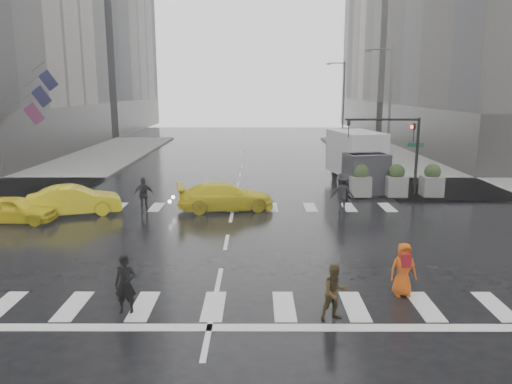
{
  "coord_description": "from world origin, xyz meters",
  "views": [
    {
      "loc": [
        1.23,
        -19.18,
        6.06
      ],
      "look_at": [
        1.19,
        2.0,
        1.64
      ],
      "focal_mm": 35.0,
      "sensor_mm": 36.0,
      "label": 1
    }
  ],
  "objects_px": {
    "taxi_front": "(15,209)",
    "taxi_mid": "(74,200)",
    "box_truck": "(358,158)",
    "pedestrian_orange": "(403,269)",
    "pedestrian_brown": "(335,292)",
    "traffic_signal_pole": "(399,141)"
  },
  "relations": [
    {
      "from": "box_truck",
      "to": "pedestrian_brown",
      "type": "bearing_deg",
      "value": -114.28
    },
    {
      "from": "traffic_signal_pole",
      "to": "pedestrian_orange",
      "type": "xyz_separation_m",
      "value": [
        -3.45,
        -13.23,
        -2.4
      ]
    },
    {
      "from": "pedestrian_brown",
      "to": "pedestrian_orange",
      "type": "height_order",
      "value": "pedestrian_orange"
    },
    {
      "from": "taxi_front",
      "to": "taxi_mid",
      "type": "xyz_separation_m",
      "value": [
        2.22,
        1.45,
        0.1
      ]
    },
    {
      "from": "pedestrian_brown",
      "to": "taxi_front",
      "type": "distance_m",
      "value": 16.37
    },
    {
      "from": "pedestrian_orange",
      "to": "taxi_front",
      "type": "distance_m",
      "value": 17.44
    },
    {
      "from": "taxi_mid",
      "to": "pedestrian_orange",
      "type": "bearing_deg",
      "value": -144.91
    },
    {
      "from": "traffic_signal_pole",
      "to": "box_truck",
      "type": "xyz_separation_m",
      "value": [
        -1.51,
        3.44,
        -1.41
      ]
    },
    {
      "from": "taxi_front",
      "to": "taxi_mid",
      "type": "relative_size",
      "value": 0.84
    },
    {
      "from": "pedestrian_brown",
      "to": "taxi_front",
      "type": "bearing_deg",
      "value": 126.9
    },
    {
      "from": "taxi_mid",
      "to": "box_truck",
      "type": "relative_size",
      "value": 0.68
    },
    {
      "from": "traffic_signal_pole",
      "to": "pedestrian_brown",
      "type": "height_order",
      "value": "traffic_signal_pole"
    },
    {
      "from": "traffic_signal_pole",
      "to": "box_truck",
      "type": "bearing_deg",
      "value": 113.67
    },
    {
      "from": "pedestrian_brown",
      "to": "pedestrian_orange",
      "type": "xyz_separation_m",
      "value": [
        2.26,
        1.58,
        0.06
      ]
    },
    {
      "from": "pedestrian_orange",
      "to": "box_truck",
      "type": "bearing_deg",
      "value": 80.45
    },
    {
      "from": "pedestrian_orange",
      "to": "taxi_mid",
      "type": "relative_size",
      "value": 0.37
    },
    {
      "from": "pedestrian_orange",
      "to": "taxi_front",
      "type": "height_order",
      "value": "pedestrian_orange"
    },
    {
      "from": "traffic_signal_pole",
      "to": "pedestrian_brown",
      "type": "xyz_separation_m",
      "value": [
        -5.71,
        -14.81,
        -2.46
      ]
    },
    {
      "from": "pedestrian_brown",
      "to": "pedestrian_orange",
      "type": "bearing_deg",
      "value": 18.38
    },
    {
      "from": "pedestrian_orange",
      "to": "taxi_mid",
      "type": "distance_m",
      "value": 16.33
    },
    {
      "from": "taxi_mid",
      "to": "box_truck",
      "type": "distance_m",
      "value": 16.73
    },
    {
      "from": "traffic_signal_pole",
      "to": "taxi_mid",
      "type": "distance_m",
      "value": 17.21
    }
  ]
}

